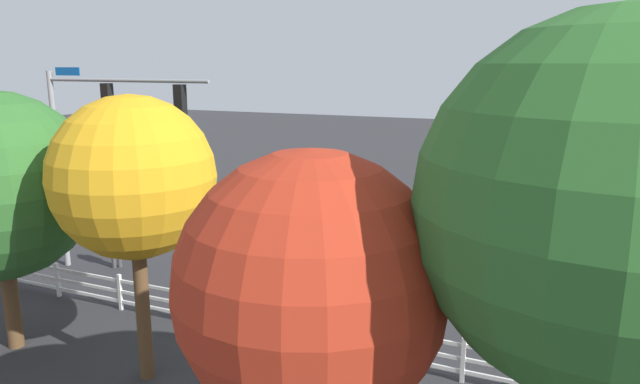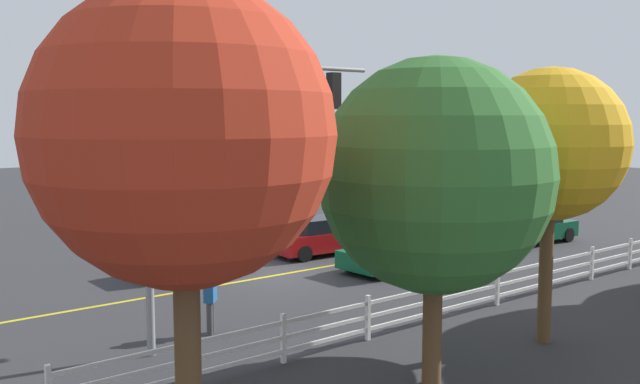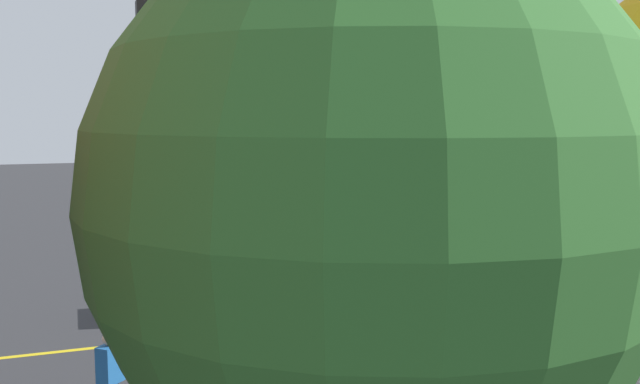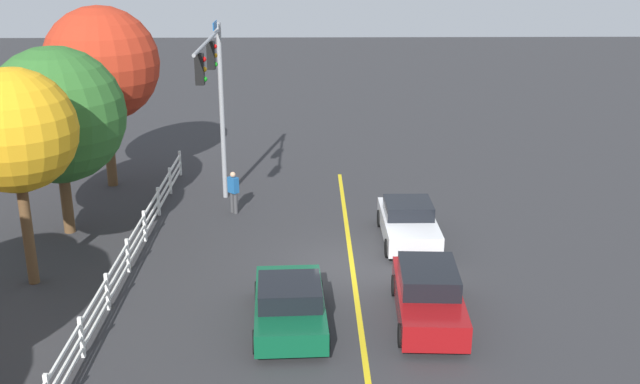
# 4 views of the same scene
# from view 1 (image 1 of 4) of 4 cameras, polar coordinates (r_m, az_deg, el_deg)

# --- Properties ---
(ground_plane) EXTENTS (120.00, 120.00, 0.00)m
(ground_plane) POSITION_cam_1_polar(r_m,az_deg,el_deg) (23.64, -2.94, -5.79)
(ground_plane) COLOR #2D2D30
(lane_center_stripe) EXTENTS (28.00, 0.16, 0.01)m
(lane_center_stripe) POSITION_cam_1_polar(r_m,az_deg,el_deg) (22.23, 6.39, -7.05)
(lane_center_stripe) COLOR gold
(lane_center_stripe) RESTS_ON ground_plane
(signal_assembly) EXTENTS (6.77, 0.38, 7.31)m
(signal_assembly) POSITION_cam_1_polar(r_m,az_deg,el_deg) (21.49, -21.19, 5.51)
(signal_assembly) COLOR gray
(signal_assembly) RESTS_ON ground_plane
(car_0) EXTENTS (4.33, 2.16, 1.39)m
(car_0) POSITION_cam_1_polar(r_m,az_deg,el_deg) (20.23, 4.85, -7.04)
(car_0) COLOR #0C4C2D
(car_0) RESTS_ON ground_plane
(car_1) EXTENTS (4.49, 2.05, 1.53)m
(car_1) POSITION_cam_1_polar(r_m,az_deg,el_deg) (23.85, 7.12, -3.85)
(car_1) COLOR maroon
(car_1) RESTS_ON ground_plane
(car_3) EXTENTS (4.17, 1.93, 1.42)m
(car_3) POSITION_cam_1_polar(r_m,az_deg,el_deg) (26.19, -5.03, -2.46)
(car_3) COLOR silver
(car_3) RESTS_ON ground_plane
(pedestrian) EXTENTS (0.46, 0.47, 1.69)m
(pedestrian) POSITION_cam_1_polar(r_m,az_deg,el_deg) (22.73, -19.54, -4.82)
(pedestrian) COLOR #3F3F42
(pedestrian) RESTS_ON ground_plane
(white_rail_fence) EXTENTS (26.10, 0.10, 1.15)m
(white_rail_fence) POSITION_cam_1_polar(r_m,az_deg,el_deg) (16.12, -5.02, -12.55)
(white_rail_fence) COLOR white
(white_rail_fence) RESTS_ON ground_plane
(tree_1) EXTENTS (5.01, 5.01, 8.15)m
(tree_1) POSITION_cam_1_polar(r_m,az_deg,el_deg) (8.13, 26.86, -1.58)
(tree_1) COLOR brown
(tree_1) RESTS_ON ground_plane
(tree_2) EXTENTS (3.71, 3.71, 6.79)m
(tree_2) POSITION_cam_1_polar(r_m,az_deg,el_deg) (13.62, -17.92, 1.28)
(tree_2) COLOR brown
(tree_2) RESTS_ON ground_plane
(tree_3) EXTENTS (4.11, 4.11, 6.26)m
(tree_3) POSITION_cam_1_polar(r_m,az_deg,el_deg) (8.68, -0.93, -9.28)
(tree_3) COLOR brown
(tree_3) RESTS_ON ground_plane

